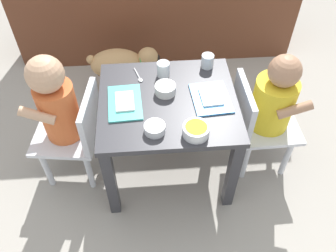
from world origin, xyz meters
TOP-DOWN VIEW (x-y plane):
  - ground_plane at (0.00, 0.00)m, footprint 7.00×7.00m
  - dining_table at (0.00, 0.00)m, footprint 0.57×0.51m
  - seated_child_left at (-0.45, 0.02)m, footprint 0.32×0.32m
  - seated_child_right at (0.45, 0.01)m, footprint 0.29×0.29m
  - dog at (-0.22, 0.57)m, footprint 0.41×0.19m
  - food_tray_left at (-0.18, -0.01)m, footprint 0.15×0.21m
  - food_tray_right at (0.18, -0.01)m, footprint 0.17×0.20m
  - water_cup_left at (-0.01, 0.16)m, footprint 0.06×0.06m
  - water_cup_right at (0.19, 0.21)m, footprint 0.06×0.06m
  - veggie_bowl_near at (0.09, -0.19)m, footprint 0.10×0.10m
  - cereal_bowl_left_side at (-0.06, -0.17)m, footprint 0.08×0.08m
  - veggie_bowl_far at (-0.01, 0.05)m, footprint 0.09×0.09m
  - spoon_by_left_tray at (-0.12, 0.16)m, footprint 0.04×0.10m

SIDE VIEW (x-z plane):
  - ground_plane at x=0.00m, z-range 0.00..0.00m
  - dog at x=-0.22m, z-range 0.05..0.37m
  - dining_table at x=0.00m, z-range 0.15..0.61m
  - seated_child_right at x=0.45m, z-range 0.08..0.72m
  - seated_child_left at x=-0.45m, z-range 0.08..0.77m
  - spoon_by_left_tray at x=-0.12m, z-range 0.46..0.47m
  - food_tray_left at x=-0.18m, z-range 0.46..0.47m
  - food_tray_right at x=0.18m, z-range 0.46..0.47m
  - cereal_bowl_left_side at x=-0.06m, z-range 0.46..0.49m
  - veggie_bowl_far at x=-0.01m, z-range 0.46..0.50m
  - veggie_bowl_near at x=0.09m, z-range 0.46..0.50m
  - water_cup_right at x=0.19m, z-range 0.46..0.52m
  - water_cup_left at x=-0.01m, z-range 0.46..0.52m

